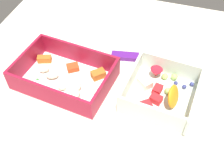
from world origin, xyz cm
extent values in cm
cube|color=beige|center=(0.00, 0.00, 1.00)|extent=(80.00, 80.00, 2.00)
cube|color=white|center=(-12.57, -1.14, 2.30)|extent=(22.79, 16.96, 0.60)
cube|color=maroon|center=(-22.85, 0.01, 5.22)|extent=(2.24, 14.65, 5.23)
cube|color=maroon|center=(-2.29, -2.30, 5.22)|extent=(2.24, 14.65, 5.23)
cube|color=maroon|center=(-11.78, 5.85, 5.22)|extent=(20.03, 2.84, 5.23)
cube|color=maroon|center=(-13.36, -8.14, 5.22)|extent=(20.03, 2.84, 5.23)
ellipsoid|color=beige|center=(-8.56, -4.77, 3.60)|extent=(2.93, 3.40, 1.43)
ellipsoid|color=beige|center=(-18.68, -0.47, 3.42)|extent=(2.86, 2.74, 1.17)
ellipsoid|color=beige|center=(-19.85, -4.92, 3.55)|extent=(3.18, 3.32, 1.36)
ellipsoid|color=beige|center=(-12.42, -3.77, 3.35)|extent=(2.47, 2.02, 1.07)
ellipsoid|color=beige|center=(-15.95, -1.30, 3.64)|extent=(3.50, 2.95, 1.49)
ellipsoid|color=beige|center=(-9.03, -2.55, 3.54)|extent=(2.37, 3.00, 1.34)
ellipsoid|color=beige|center=(-4.24, -2.61, 3.36)|extent=(2.15, 2.56, 1.09)
cube|color=#AD5B1E|center=(-20.21, 3.32, 3.38)|extent=(3.72, 2.67, 1.55)
cube|color=red|center=(-12.41, 2.83, 3.26)|extent=(3.61, 3.46, 1.32)
cube|color=#AD5B1E|center=(-5.69, 2.32, 3.50)|extent=(3.73, 3.72, 1.80)
cube|color=#387A33|center=(-20.59, -3.56, 2.70)|extent=(0.60, 0.40, 0.20)
cube|color=#387A33|center=(-19.10, -2.81, 2.70)|extent=(0.60, 0.40, 0.20)
cube|color=#387A33|center=(-20.23, -3.91, 2.70)|extent=(0.60, 0.40, 0.20)
cube|color=silver|center=(9.44, 1.07, 2.30)|extent=(16.39, 16.69, 0.60)
cube|color=silver|center=(2.26, 1.75, 4.93)|extent=(2.03, 15.34, 4.67)
cube|color=silver|center=(16.61, 0.40, 4.93)|extent=(2.03, 15.34, 4.67)
cube|color=silver|center=(10.12, 8.42, 4.93)|extent=(13.82, 1.89, 4.67)
cube|color=silver|center=(8.75, -6.27, 4.93)|extent=(13.82, 1.89, 4.67)
ellipsoid|color=orange|center=(12.18, -0.59, 5.31)|extent=(3.95, 5.52, 5.21)
cube|color=red|center=(8.51, 2.03, 3.34)|extent=(2.28, 2.76, 1.48)
cube|color=#F4EACC|center=(4.54, -3.55, 3.43)|extent=(3.23, 2.75, 1.66)
cube|color=red|center=(7.39, -4.20, 3.61)|extent=(4.09, 4.21, 2.02)
cube|color=#F4EACC|center=(5.36, 2.98, 3.56)|extent=(4.00, 3.87, 1.92)
cube|color=red|center=(8.73, -0.80, 3.37)|extent=(3.00, 2.55, 1.54)
sphere|color=#9ECC60|center=(9.36, 6.45, 3.37)|extent=(1.53, 1.53, 1.53)
sphere|color=#9ECC60|center=(11.51, 6.94, 3.39)|extent=(1.57, 1.57, 1.57)
sphere|color=#9ECC60|center=(10.81, 2.28, 3.37)|extent=(1.54, 1.54, 1.54)
cone|color=red|center=(7.20, 6.62, 3.76)|extent=(2.89, 2.89, 2.31)
sphere|color=navy|center=(12.17, 3.20, 3.12)|extent=(1.04, 1.04, 1.04)
sphere|color=navy|center=(12.17, 5.43, 3.08)|extent=(0.96, 0.96, 0.96)
sphere|color=navy|center=(15.71, 6.18, 3.13)|extent=(1.05, 1.05, 1.05)
sphere|color=navy|center=(14.16, 4.85, 3.14)|extent=(1.07, 1.07, 1.07)
cube|color=#51197A|center=(-1.60, 11.16, 2.60)|extent=(7.33, 3.67, 1.20)
camera|label=1|loc=(10.93, -39.70, 51.05)|focal=44.71mm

